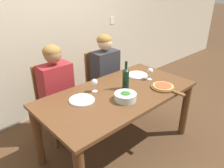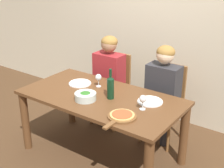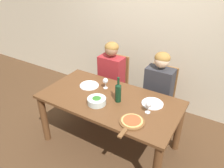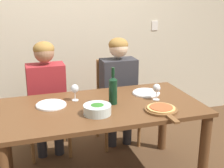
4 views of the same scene
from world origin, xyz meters
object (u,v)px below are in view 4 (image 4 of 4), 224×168
(dinner_plate_right, at_px, (146,93))
(wine_glass_right, at_px, (157,89))
(chair_right, at_px, (116,99))
(wine_bottle, at_px, (113,90))
(wine_glass_left, at_px, (75,89))
(broccoli_bowl, at_px, (97,109))
(person_woman, at_px, (47,89))
(pizza_on_board, at_px, (162,109))
(person_man, at_px, (119,82))
(dinner_plate_left, at_px, (51,105))
(chair_left, at_px, (47,106))

(dinner_plate_right, xyz_separation_m, wine_glass_right, (0.02, -0.19, 0.10))
(chair_right, xyz_separation_m, wine_bottle, (-0.28, -0.76, 0.38))
(wine_bottle, height_order, wine_glass_left, wine_bottle)
(broccoli_bowl, distance_m, dinner_plate_right, 0.67)
(person_woman, relative_size, dinner_plate_right, 4.66)
(broccoli_bowl, height_order, dinner_plate_right, broccoli_bowl)
(wine_glass_right, bearing_deg, chair_right, 99.01)
(dinner_plate_right, height_order, pizza_on_board, pizza_on_board)
(pizza_on_board, bearing_deg, dinner_plate_right, 82.95)
(wine_glass_right, bearing_deg, broccoli_bowl, -165.31)
(person_man, bearing_deg, pizza_on_board, -86.81)
(person_woman, distance_m, pizza_on_board, 1.25)
(dinner_plate_left, relative_size, wine_glass_left, 1.73)
(dinner_plate_left, bearing_deg, chair_left, 88.30)
(person_woman, bearing_deg, dinner_plate_right, -28.92)
(dinner_plate_left, bearing_deg, wine_glass_right, -8.61)
(chair_left, xyz_separation_m, broccoli_bowl, (0.31, -0.95, 0.29))
(wine_glass_left, bearing_deg, chair_right, 45.33)
(person_man, height_order, pizza_on_board, person_man)
(chair_right, xyz_separation_m, person_man, (0.00, -0.11, 0.23))
(chair_left, distance_m, chair_right, 0.78)
(chair_right, distance_m, dinner_plate_left, 1.06)
(chair_left, distance_m, pizza_on_board, 1.36)
(broccoli_bowl, distance_m, wine_glass_left, 0.38)
(dinner_plate_right, bearing_deg, wine_glass_left, 178.17)
(person_man, relative_size, dinner_plate_left, 4.66)
(broccoli_bowl, height_order, wine_glass_right, wine_glass_right)
(person_woman, xyz_separation_m, pizza_on_board, (0.83, -0.93, 0.04))
(chair_left, xyz_separation_m, dinner_plate_right, (0.89, -0.60, 0.26))
(wine_bottle, height_order, dinner_plate_right, wine_bottle)
(wine_glass_left, xyz_separation_m, wine_glass_right, (0.70, -0.21, 0.00))
(wine_bottle, height_order, dinner_plate_left, wine_bottle)
(wine_bottle, height_order, pizza_on_board, wine_bottle)
(chair_left, distance_m, wine_glass_right, 1.25)
(dinner_plate_right, height_order, wine_glass_right, wine_glass_right)
(person_man, distance_m, wine_bottle, 0.72)
(wine_glass_left, bearing_deg, wine_bottle, -31.16)
(chair_right, bearing_deg, person_woman, -171.64)
(chair_left, height_order, dinner_plate_right, chair_left)
(chair_right, distance_m, person_man, 0.26)
(pizza_on_board, bearing_deg, person_woman, 131.73)
(person_woman, distance_m, person_man, 0.78)
(chair_left, bearing_deg, chair_right, 0.00)
(chair_right, xyz_separation_m, pizza_on_board, (0.05, -1.05, 0.26))
(person_woman, bearing_deg, chair_left, 90.00)
(chair_right, distance_m, wine_glass_left, 0.89)
(chair_right, bearing_deg, wine_bottle, -109.93)
(person_woman, height_order, wine_glass_right, person_woman)
(dinner_plate_right, bearing_deg, broccoli_bowl, -149.34)
(wine_bottle, bearing_deg, person_man, 66.89)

